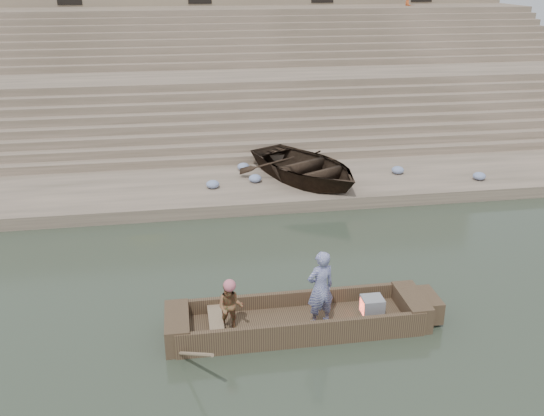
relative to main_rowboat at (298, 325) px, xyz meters
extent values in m
plane|color=#2B3427|center=(1.25, 0.29, -0.11)|extent=(120.00, 120.00, 0.00)
cube|color=gray|center=(1.25, 8.29, 0.09)|extent=(32.00, 4.00, 0.40)
cube|color=gray|center=(1.25, 15.79, 1.29)|extent=(32.00, 3.00, 2.80)
cube|color=gray|center=(1.25, 22.79, 2.49)|extent=(32.00, 3.00, 5.20)
cube|color=gray|center=(1.25, 10.54, 0.24)|extent=(32.00, 0.50, 0.70)
cube|color=gray|center=(1.25, 11.04, 0.39)|extent=(32.00, 0.50, 1.00)
cube|color=gray|center=(1.25, 11.54, 0.54)|extent=(32.00, 0.50, 1.30)
cube|color=gray|center=(1.25, 12.04, 0.69)|extent=(32.00, 0.50, 1.60)
cube|color=gray|center=(1.25, 12.54, 0.84)|extent=(32.00, 0.50, 1.90)
cube|color=gray|center=(1.25, 13.04, 0.99)|extent=(32.00, 0.50, 2.20)
cube|color=gray|center=(1.25, 13.54, 1.14)|extent=(32.00, 0.50, 2.50)
cube|color=gray|center=(1.25, 14.04, 1.29)|extent=(32.00, 0.50, 2.80)
cube|color=gray|center=(1.25, 17.54, 1.44)|extent=(32.00, 0.50, 3.10)
cube|color=gray|center=(1.25, 18.04, 1.59)|extent=(32.00, 0.50, 3.40)
cube|color=gray|center=(1.25, 18.54, 1.74)|extent=(32.00, 0.50, 3.70)
cube|color=gray|center=(1.25, 19.04, 1.89)|extent=(32.00, 0.50, 4.00)
cube|color=gray|center=(1.25, 19.54, 2.04)|extent=(32.00, 0.50, 4.30)
cube|color=gray|center=(1.25, 20.04, 2.19)|extent=(32.00, 0.50, 4.60)
cube|color=gray|center=(1.25, 20.54, 2.34)|extent=(32.00, 0.50, 4.90)
cube|color=gray|center=(1.25, 21.04, 2.49)|extent=(32.00, 0.50, 5.20)
cube|color=brown|center=(0.00, 0.00, 0.00)|extent=(5.00, 1.30, 0.22)
cube|color=brown|center=(0.00, -0.62, 0.17)|extent=(5.20, 0.12, 0.56)
cube|color=brown|center=(0.00, 0.62, 0.17)|extent=(5.20, 0.12, 0.56)
cube|color=brown|center=(-2.55, 0.00, 0.19)|extent=(0.50, 1.30, 0.60)
cube|color=brown|center=(2.55, 0.00, 0.19)|extent=(0.50, 1.30, 0.60)
cube|color=brown|center=(2.95, 0.00, 0.21)|extent=(0.35, 0.90, 0.50)
cube|color=#937A5B|center=(-1.75, 0.00, 0.29)|extent=(0.30, 1.20, 0.08)
cylinder|color=#937A5B|center=(-2.40, -0.90, 0.19)|extent=(1.03, 2.10, 1.36)
sphere|color=#CC6572|center=(-1.45, -0.12, 1.17)|extent=(0.26, 0.26, 0.26)
imported|color=navy|center=(0.43, -0.17, 0.96)|extent=(0.71, 0.56, 1.69)
imported|color=#22672E|center=(-1.45, -0.12, 0.67)|extent=(0.62, 0.53, 1.12)
cube|color=gray|center=(1.64, 0.00, 0.31)|extent=(0.46, 0.42, 0.40)
cube|color=#E5593F|center=(1.43, 0.00, 0.31)|extent=(0.04, 0.34, 0.32)
imported|color=#2D2116|center=(1.92, 8.19, 0.79)|extent=(5.24, 5.82, 0.99)
ellipsoid|color=#3F5999|center=(5.32, 8.36, 0.42)|extent=(0.44, 0.44, 0.26)
ellipsoid|color=#3F5999|center=(7.88, 7.30, 0.42)|extent=(0.44, 0.44, 0.26)
ellipsoid|color=#3F5999|center=(0.18, 8.28, 0.42)|extent=(0.44, 0.44, 0.26)
ellipsoid|color=#3F5999|center=(-1.29, 7.93, 0.42)|extent=(0.44, 0.44, 0.26)
ellipsoid|color=#3F5999|center=(-0.07, 9.61, 0.42)|extent=(0.44, 0.44, 0.26)
camera|label=1|loc=(-2.23, -10.45, 7.13)|focal=38.67mm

